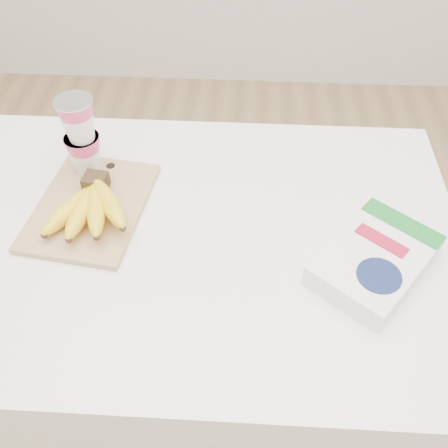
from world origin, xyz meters
name	(u,v)px	position (x,y,z in m)	size (l,w,h in m)	color
table	(192,338)	(0.00, 0.00, 0.43)	(1.15, 0.77, 0.86)	white
cutting_board	(91,206)	(-0.20, 0.06, 0.87)	(0.22, 0.30, 0.02)	tan
bananas	(90,206)	(-0.19, 0.02, 0.90)	(0.19, 0.20, 0.07)	#382816
yogurt_stack	(81,135)	(-0.23, 0.16, 0.98)	(0.08, 0.08, 0.19)	white
cereal_box	(375,260)	(0.37, -0.07, 0.89)	(0.27, 0.29, 0.05)	white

